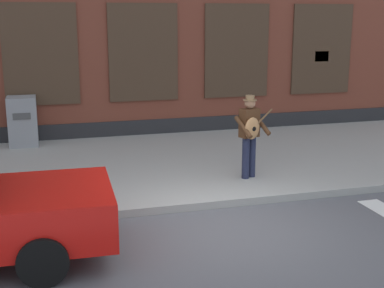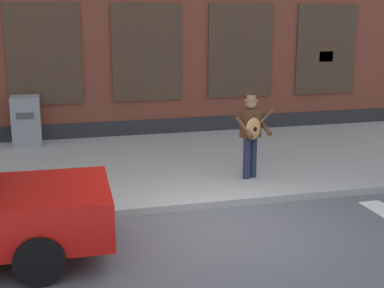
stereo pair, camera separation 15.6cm
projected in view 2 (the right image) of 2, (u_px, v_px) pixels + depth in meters
The scene contains 4 objects.
ground_plane at pixel (221, 228), 8.65m from camera, with size 160.00×160.00×0.00m, color #56565B.
sidewalk at pixel (171, 164), 12.17m from camera, with size 28.00×5.77×0.14m.
busker at pixel (251, 132), 10.62m from camera, with size 0.78×0.67×1.68m.
utility_box at pixel (26, 121), 13.50m from camera, with size 0.71×0.69×1.24m.
Camera 2 is at (-2.50, -7.71, 3.36)m, focal length 50.00 mm.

